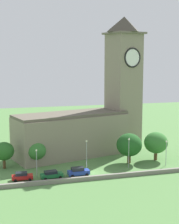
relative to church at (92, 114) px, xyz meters
The scene contains 14 objects.
ground_plane 12.07m from the church, 155.38° to the right, with size 200.00×200.00×0.00m, color #517F42.
church is the anchor object (origin of this frame).
quay_barrier 24.49m from the church, 103.67° to the right, with size 42.73×0.70×0.87m, color gray.
car_red 28.78m from the church, 138.75° to the right, with size 4.37×2.24×1.72m.
car_green 25.20m from the church, 127.99° to the right, with size 4.83×2.40×1.64m.
car_blue 22.39m from the church, 114.79° to the right, with size 4.70×2.27×1.93m.
streetlamp_west_mid 24.84m from the church, 135.69° to the right, with size 0.44×0.44×6.06m.
streetlamp_central 18.06m from the church, 110.50° to the right, with size 0.44×0.44×7.21m.
streetlamp_east_mid 17.53m from the church, 75.63° to the right, with size 0.44×0.44×6.96m.
streetlamp_east_end 22.31m from the church, 51.67° to the right, with size 0.44×0.44×6.00m.
tree_by_tower 19.82m from the church, 151.06° to the right, with size 4.68×4.68×5.88m.
tree_riverside_east 14.90m from the church, 65.33° to the right, with size 6.15×6.15×7.29m.
tree_riverside_west 25.86m from the church, 160.30° to the right, with size 4.69×4.69×6.15m.
tree_churchyard 18.60m from the church, 41.62° to the right, with size 5.86×5.86×7.05m.
Camera 1 is at (-20.81, -71.40, 24.49)m, focal length 56.23 mm.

